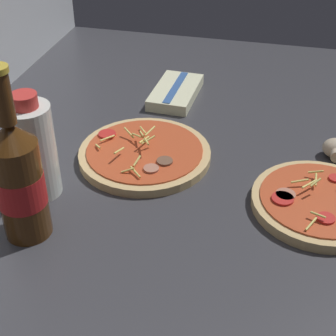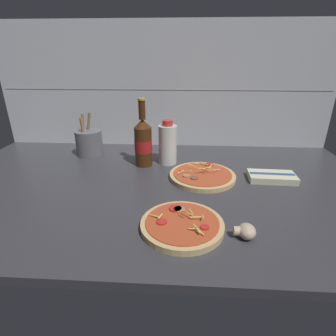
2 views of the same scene
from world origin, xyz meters
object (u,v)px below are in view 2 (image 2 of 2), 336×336
object	(u,v)px
pizza_near	(182,225)
oil_bottle	(168,144)
utensil_crock	(89,142)
pizza_far	(202,176)
beer_bottle	(143,142)
dish_towel	(272,177)
mushroom_left	(246,231)

from	to	relation	value
pizza_near	oil_bottle	distance (cm)	47.35
utensil_crock	pizza_far	bearing A→B (deg)	-24.42
pizza_far	utensil_crock	world-z (taller)	utensil_crock
beer_bottle	utensil_crock	size ratio (longest dim) A/B	1.44
pizza_near	dish_towel	world-z (taller)	pizza_near
beer_bottle	oil_bottle	distance (cm)	10.31
beer_bottle	oil_bottle	world-z (taller)	beer_bottle
pizza_near	dish_towel	xyz separation A→B (cm)	(32.70, 31.48, 0.19)
utensil_crock	dish_towel	bearing A→B (deg)	-16.89
beer_bottle	oil_bottle	xyz separation A→B (cm)	(9.79, 2.82, -1.57)
beer_bottle	mushroom_left	world-z (taller)	beer_bottle
pizza_near	mushroom_left	distance (cm)	16.17
pizza_near	mushroom_left	world-z (taller)	pizza_near
pizza_far	mushroom_left	xyz separation A→B (cm)	(8.60, -34.62, 0.87)
mushroom_left	utensil_crock	size ratio (longest dim) A/B	0.29
pizza_far	mushroom_left	distance (cm)	35.68
dish_towel	beer_bottle	bearing A→B (deg)	166.29
pizza_far	mushroom_left	world-z (taller)	pizza_far
mushroom_left	pizza_near	bearing A→B (deg)	169.27
oil_bottle	utensil_crock	size ratio (longest dim) A/B	0.96
pizza_near	pizza_far	world-z (taller)	pizza_near
oil_bottle	dish_towel	world-z (taller)	oil_bottle
pizza_far	dish_towel	bearing A→B (deg)	-0.30
pizza_near	mushroom_left	bearing A→B (deg)	-10.73
oil_bottle	utensil_crock	distance (cm)	37.50
pizza_far	mushroom_left	size ratio (longest dim) A/B	4.48
pizza_far	dish_towel	distance (cm)	25.43
beer_bottle	mushroom_left	size ratio (longest dim) A/B	5.00
pizza_near	beer_bottle	xyz separation A→B (cm)	(-16.44, 43.47, 9.01)
beer_bottle	utensil_crock	bearing A→B (deg)	157.55
pizza_far	dish_towel	xyz separation A→B (cm)	(25.43, -0.13, 0.25)
oil_bottle	utensil_crock	bearing A→B (deg)	167.31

